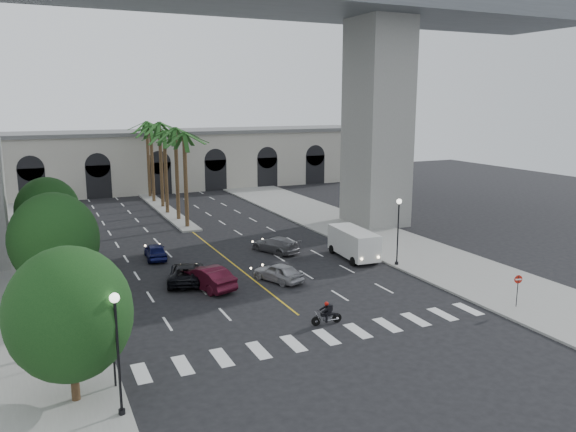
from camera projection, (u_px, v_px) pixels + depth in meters
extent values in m
plane|color=black|center=(314.00, 327.00, 32.04)|extent=(140.00, 140.00, 0.00)
cube|color=gray|center=(25.00, 285.00, 39.23)|extent=(8.00, 100.00, 0.15)
cube|color=gray|center=(384.00, 241.00, 51.52)|extent=(8.00, 100.00, 0.15)
cube|color=gray|center=(165.00, 210.00, 65.83)|extent=(2.00, 24.00, 0.20)
cube|color=#BCB4A9|center=(138.00, 163.00, 80.17)|extent=(70.00, 10.00, 8.00)
cube|color=slate|center=(136.00, 133.00, 79.31)|extent=(71.00, 10.50, 0.50)
cube|color=gray|center=(377.00, 124.00, 57.09)|extent=(5.00, 6.00, 20.80)
cylinder|color=#47331E|center=(186.00, 182.00, 56.00)|extent=(0.40, 0.40, 9.50)
cylinder|color=#47331E|center=(177.00, 175.00, 59.57)|extent=(0.40, 0.40, 9.80)
cylinder|color=#47331E|center=(166.00, 174.00, 63.05)|extent=(0.40, 0.40, 9.30)
cylinder|color=#47331E|center=(161.00, 166.00, 66.67)|extent=(0.40, 0.40, 10.10)
cylinder|color=#47331E|center=(152.00, 165.00, 70.18)|extent=(0.40, 0.40, 9.60)
cylinder|color=#47331E|center=(148.00, 161.00, 73.83)|extent=(0.40, 0.40, 9.90)
cylinder|color=#382616|center=(75.00, 377.00, 23.82)|extent=(0.36, 0.36, 2.34)
ellipsoid|color=black|center=(69.00, 314.00, 23.24)|extent=(5.20, 5.20, 5.72)
cylinder|color=#382616|center=(58.00, 286.00, 35.37)|extent=(0.36, 0.36, 2.45)
ellipsoid|color=black|center=(54.00, 240.00, 34.77)|extent=(5.44, 5.44, 5.98)
cylinder|color=#382616|center=(51.00, 244.00, 46.07)|extent=(0.36, 0.36, 2.27)
ellipsoid|color=black|center=(48.00, 211.00, 45.51)|extent=(5.04, 5.04, 5.54)
cylinder|color=black|center=(122.00, 413.00, 22.89)|extent=(0.28, 0.28, 0.36)
cylinder|color=black|center=(118.00, 358.00, 22.40)|extent=(0.11, 0.11, 5.00)
sphere|color=white|center=(114.00, 298.00, 21.89)|extent=(0.40, 0.40, 0.40)
cylinder|color=black|center=(78.00, 273.00, 41.58)|extent=(0.28, 0.28, 0.36)
cylinder|color=black|center=(76.00, 241.00, 41.09)|extent=(0.11, 0.11, 5.00)
sphere|color=white|center=(73.00, 207.00, 40.57)|extent=(0.40, 0.40, 0.40)
cylinder|color=black|center=(397.00, 264.00, 43.79)|extent=(0.28, 0.28, 0.36)
cylinder|color=black|center=(398.00, 234.00, 43.30)|extent=(0.11, 0.11, 5.00)
sphere|color=white|center=(399.00, 201.00, 42.79)|extent=(0.40, 0.40, 0.40)
cylinder|color=black|center=(114.00, 353.00, 24.84)|extent=(0.10, 0.10, 3.50)
cube|color=black|center=(111.00, 321.00, 24.54)|extent=(0.25, 0.18, 0.80)
cylinder|color=black|center=(102.00, 321.00, 28.40)|extent=(0.10, 0.10, 3.50)
cube|color=black|center=(100.00, 293.00, 28.10)|extent=(0.25, 0.18, 0.80)
cylinder|color=black|center=(316.00, 321.00, 32.20)|extent=(0.56, 0.12, 0.56)
cylinder|color=black|center=(337.00, 318.00, 32.68)|extent=(0.56, 0.12, 0.56)
cube|color=silver|center=(327.00, 318.00, 32.44)|extent=(0.39, 0.28, 0.24)
cube|color=black|center=(325.00, 314.00, 32.34)|extent=(0.52, 0.23, 0.19)
cube|color=black|center=(332.00, 314.00, 32.50)|extent=(0.43, 0.25, 0.11)
cylinder|color=black|center=(319.00, 312.00, 32.16)|extent=(0.06, 0.51, 0.03)
cube|color=black|center=(328.00, 309.00, 32.35)|extent=(0.26, 0.37, 0.48)
cube|color=black|center=(331.00, 307.00, 32.39)|extent=(0.15, 0.29, 0.35)
sphere|color=#B3120B|center=(326.00, 304.00, 32.24)|extent=(0.24, 0.24, 0.24)
imported|color=#A6A5AA|center=(278.00, 272.00, 40.06)|extent=(2.98, 4.24, 1.34)
imported|color=#440D1C|center=(207.00, 277.00, 38.49)|extent=(3.11, 5.12, 1.59)
imported|color=black|center=(186.00, 273.00, 39.85)|extent=(3.77, 5.46, 1.39)
imported|color=slate|center=(275.00, 245.00, 47.78)|extent=(3.46, 4.96, 1.33)
imported|color=#10144C|center=(156.00, 251.00, 45.67)|extent=(1.88, 3.99, 1.32)
cube|color=silver|center=(354.00, 242.00, 45.77)|extent=(2.49, 5.74, 2.08)
cube|color=black|center=(369.00, 247.00, 43.29)|extent=(1.93, 0.40, 0.88)
cylinder|color=black|center=(353.00, 261.00, 43.83)|extent=(0.34, 0.75, 0.73)
cylinder|color=black|center=(376.00, 259.00, 44.50)|extent=(0.34, 0.75, 0.73)
cylinder|color=black|center=(332.00, 249.00, 47.45)|extent=(0.34, 0.75, 0.73)
cylinder|color=black|center=(353.00, 247.00, 48.12)|extent=(0.34, 0.75, 0.73)
imported|color=black|center=(70.00, 331.00, 28.78)|extent=(0.78, 0.59, 1.91)
imported|color=black|center=(80.00, 308.00, 32.21)|extent=(0.83, 0.65, 1.69)
cylinder|color=black|center=(517.00, 292.00, 34.65)|extent=(0.05, 0.05, 2.14)
cylinder|color=#A8170C|center=(518.00, 279.00, 34.48)|extent=(0.53, 0.16, 0.54)
cube|color=silver|center=(518.00, 279.00, 34.48)|extent=(0.40, 0.12, 0.09)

